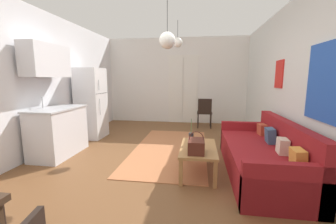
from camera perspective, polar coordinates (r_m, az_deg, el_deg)
name	(u,v)px	position (r m, az deg, el deg)	size (l,w,h in m)	color
ground_plane	(153,168)	(3.63, -4.08, -14.80)	(4.93, 7.73, 0.10)	brown
wall_back	(177,81)	(6.90, 2.35, 8.23)	(4.53, 0.13, 2.66)	white
wall_right	(308,84)	(3.57, 33.21, 6.22)	(0.12, 7.33, 2.66)	silver
wall_left	(23,83)	(4.38, -34.14, 6.39)	(0.12, 7.33, 2.66)	silver
area_rug	(170,149)	(4.38, 0.60, -9.79)	(1.41, 2.87, 0.01)	#B26B42
couch	(265,157)	(3.55, 24.40, -10.81)	(0.90, 2.17, 0.80)	maroon
coffee_table	(198,150)	(3.27, 8.10, -10.10)	(0.53, 0.94, 0.40)	#A87542
bamboo_vase	(191,138)	(3.33, 6.17, -7.04)	(0.07, 0.07, 0.40)	#2D2D33
handbag	(196,146)	(2.98, 7.53, -8.96)	(0.22, 0.31, 0.30)	#512319
refrigerator	(91,103)	(5.40, -19.77, 2.19)	(0.58, 0.63, 1.65)	white
kitchen_counter	(56,114)	(4.39, -27.80, -0.59)	(0.59, 1.08, 2.01)	silver
accent_chair	(205,111)	(6.19, 9.74, 0.18)	(0.42, 0.40, 0.85)	black
pendant_lamp_near	(167,40)	(3.52, -0.19, 18.57)	(0.26, 0.26, 0.79)	black
pendant_lamp_far	(178,42)	(4.96, 2.58, 18.06)	(0.22, 0.22, 0.58)	black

